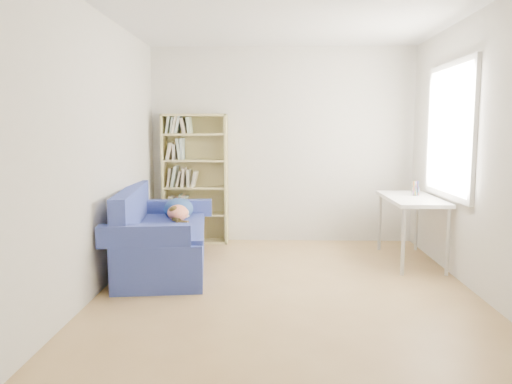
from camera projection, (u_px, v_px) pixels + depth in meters
ground at (286, 285)px, 4.87m from camera, size 4.00×4.00×0.00m
room_shell at (298, 116)px, 4.70m from camera, size 3.54×4.04×2.62m
sofa at (161, 238)px, 5.42m from camera, size 1.07×1.89×0.88m
bookshelf at (195, 184)px, 6.64m from camera, size 0.86×0.27×1.71m
desk at (411, 203)px, 5.67m from camera, size 0.56×1.22×0.75m
pen_cup at (416, 190)px, 5.80m from camera, size 0.09×0.09×0.17m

